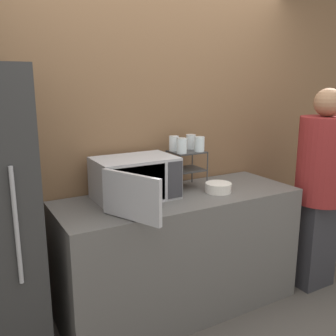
{
  "coord_description": "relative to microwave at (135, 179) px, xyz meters",
  "views": [
    {
      "loc": [
        -1.4,
        -1.94,
        1.76
      ],
      "look_at": [
        -0.09,
        0.38,
        1.14
      ],
      "focal_mm": 40.0,
      "sensor_mm": 36.0,
      "label": 1
    }
  ],
  "objects": [
    {
      "name": "counter",
      "position": [
        0.33,
        -0.08,
        -0.61
      ],
      "size": [
        1.85,
        0.68,
        0.93
      ],
      "color": "#595654",
      "rests_on": "ground_plane"
    },
    {
      "name": "glass_back_left",
      "position": [
        0.4,
        0.14,
        0.2
      ],
      "size": [
        0.08,
        0.08,
        0.12
      ],
      "color": "silver",
      "rests_on": "dish_rack"
    },
    {
      "name": "bowl",
      "position": [
        0.63,
        -0.15,
        -0.12
      ],
      "size": [
        0.2,
        0.2,
        0.07
      ],
      "color": "silver",
      "rests_on": "counter"
    },
    {
      "name": "dish_rack",
      "position": [
        0.48,
        0.07,
        0.06
      ],
      "size": [
        0.26,
        0.23,
        0.3
      ],
      "color": "#333333",
      "rests_on": "counter"
    },
    {
      "name": "glass_front_right",
      "position": [
        0.56,
        0.01,
        0.2
      ],
      "size": [
        0.08,
        0.08,
        0.12
      ],
      "color": "silver",
      "rests_on": "dish_rack"
    },
    {
      "name": "person",
      "position": [
        1.53,
        -0.37,
        -0.13
      ],
      "size": [
        0.41,
        0.41,
        1.7
      ],
      "color": "#2D2D33",
      "rests_on": "ground_plane"
    },
    {
      "name": "wall_back",
      "position": [
        0.33,
        0.3,
        0.22
      ],
      "size": [
        8.0,
        0.06,
        2.6
      ],
      "color": "brown",
      "rests_on": "ground_plane"
    },
    {
      "name": "ground_plane",
      "position": [
        0.33,
        -0.42,
        -1.08
      ],
      "size": [
        12.0,
        12.0,
        0.0
      ],
      "primitive_type": "plane",
      "color": "#4C4742"
    },
    {
      "name": "glass_back_right",
      "position": [
        0.56,
        0.14,
        0.2
      ],
      "size": [
        0.08,
        0.08,
        0.12
      ],
      "color": "silver",
      "rests_on": "dish_rack"
    },
    {
      "name": "microwave",
      "position": [
        0.0,
        0.0,
        0.0
      ],
      "size": [
        0.61,
        0.8,
        0.3
      ],
      "color": "#ADADB2",
      "rests_on": "counter"
    },
    {
      "name": "glass_front_left",
      "position": [
        0.4,
        0.01,
        0.2
      ],
      "size": [
        0.08,
        0.08,
        0.12
      ],
      "color": "silver",
      "rests_on": "dish_rack"
    }
  ]
}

